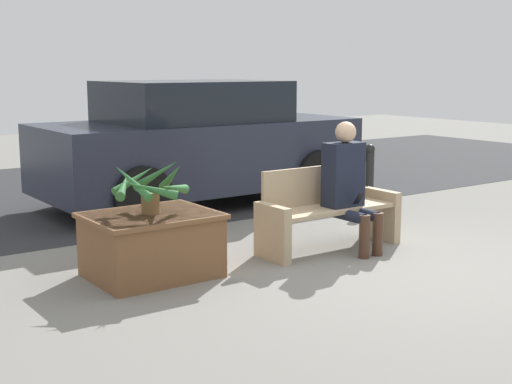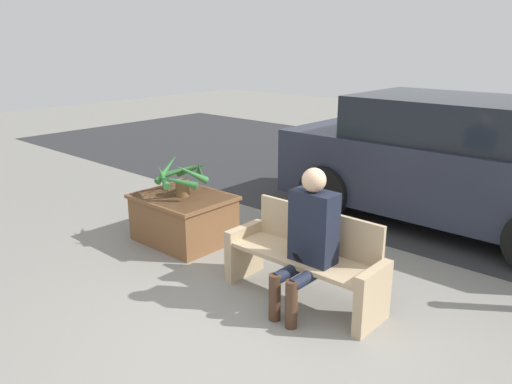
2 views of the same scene
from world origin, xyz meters
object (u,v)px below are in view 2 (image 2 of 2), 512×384
Objects in this scene: planter_box at (184,217)px; potted_plant at (182,175)px; bench at (306,258)px; person_seated at (309,236)px; parked_car at (450,163)px.

potted_plant is at bearing 169.51° from planter_box.
potted_plant is at bearing 175.49° from bench.
planter_box is at bearing -10.49° from potted_plant.
bench is at bearing -4.51° from potted_plant.
planter_box is at bearing 171.38° from person_seated.
person_seated is 2.96m from parked_car.
potted_plant is at bearing -127.97° from parked_car.
person_seated is at bearing -90.89° from parked_car.
person_seated is at bearing -8.62° from potted_plant.
person_seated is at bearing -8.62° from planter_box.
parked_car is at bearing 89.11° from person_seated.
planter_box is (-1.88, 0.15, -0.09)m from bench.
parked_car is (0.18, 2.80, 0.42)m from bench.
parked_car is (2.07, 2.65, 0.00)m from potted_plant.
parked_car reaches higher than person_seated.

